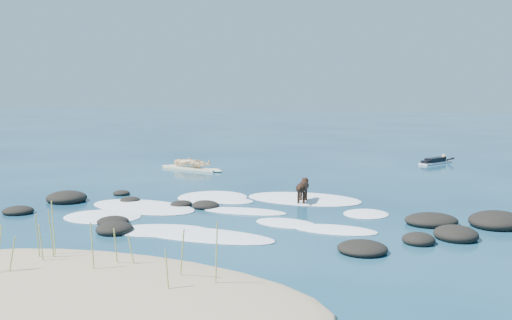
% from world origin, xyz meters
% --- Properties ---
extents(ground, '(160.00, 160.00, 0.00)m').
position_xyz_m(ground, '(0.00, 0.00, 0.00)').
color(ground, '#0A2642').
rests_on(ground, ground).
extents(sand_dune, '(9.00, 4.40, 0.60)m').
position_xyz_m(sand_dune, '(0.00, -8.20, 0.00)').
color(sand_dune, '#9E8966').
rests_on(sand_dune, ground).
extents(dune_grass, '(4.35, 1.88, 1.20)m').
position_xyz_m(dune_grass, '(-0.50, -7.76, 0.63)').
color(dune_grass, '#9CA951').
rests_on(dune_grass, ground).
extents(reef_rocks, '(14.38, 6.01, 0.49)m').
position_xyz_m(reef_rocks, '(1.74, -1.63, 0.10)').
color(reef_rocks, black).
rests_on(reef_rocks, ground).
extents(breaking_foam, '(9.18, 7.67, 0.12)m').
position_xyz_m(breaking_foam, '(-0.63, -1.10, 0.01)').
color(breaking_foam, white).
rests_on(breaking_foam, ground).
extents(standing_surfer_rig, '(3.44, 1.14, 1.97)m').
position_xyz_m(standing_surfer_rig, '(-5.84, 6.46, 0.78)').
color(standing_surfer_rig, '#F3EDC2').
rests_on(standing_surfer_rig, ground).
extents(paddling_surfer_rig, '(1.57, 2.24, 0.41)m').
position_xyz_m(paddling_surfer_rig, '(4.22, 12.77, 0.14)').
color(paddling_surfer_rig, white).
rests_on(paddling_surfer_rig, ground).
extents(dog, '(0.41, 1.25, 0.79)m').
position_xyz_m(dog, '(1.13, 0.91, 0.52)').
color(dog, black).
rests_on(dog, ground).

